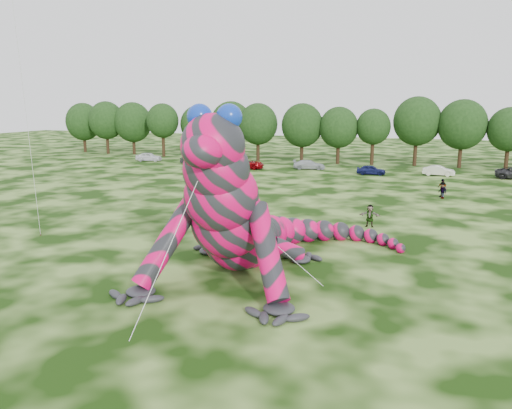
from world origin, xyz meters
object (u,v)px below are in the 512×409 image
at_px(car_5, 439,171).
at_px(tree_7, 302,133).
at_px(tree_4, 198,131).
at_px(spectator_2, 443,190).
at_px(car_4, 371,170).
at_px(tree_10, 416,131).
at_px(tree_3, 163,130).
at_px(spectator_4, 193,172).
at_px(tree_11, 462,134).
at_px(tree_5, 231,130).
at_px(tree_9, 373,137).
at_px(car_3, 309,165).
at_px(spectator_1, 229,194).
at_px(car_0, 149,157).
at_px(spectator_5, 370,216).
at_px(tree_2, 133,128).
at_px(spectator_3, 442,188).
at_px(tree_6, 258,132).
at_px(car_2, 246,164).
at_px(inflatable_gecko, 245,187).
at_px(tree_12, 509,139).
at_px(tree_8, 338,135).
at_px(spectator_0, 253,192).
at_px(car_1, 194,160).
at_px(tree_1, 107,128).
at_px(tree_0, 84,128).

bearing_deg(car_5, tree_7, 72.74).
distance_m(tree_4, spectator_2, 49.32).
bearing_deg(car_4, tree_10, -27.64).
relative_size(tree_3, spectator_4, 5.40).
distance_m(tree_3, tree_11, 49.52).
distance_m(tree_5, tree_9, 24.22).
height_order(car_3, spectator_1, spectator_1).
xyz_separation_m(car_0, spectator_5, (40.24, -32.86, 0.16)).
height_order(tree_5, car_3, tree_5).
bearing_deg(car_0, tree_9, -88.55).
xyz_separation_m(tree_2, tree_5, (19.89, -0.33, 0.08)).
relative_size(tree_4, car_3, 1.96).
relative_size(tree_3, spectator_3, 4.98).
xyz_separation_m(tree_3, tree_10, (43.11, 1.51, 0.53)).
relative_size(tree_6, car_2, 1.78).
distance_m(inflatable_gecko, tree_6, 54.71).
xyz_separation_m(tree_12, car_2, (-35.76, -11.24, -3.75)).
distance_m(tree_10, spectator_3, 26.91).
distance_m(tree_8, spectator_0, 33.53).
relative_size(car_4, spectator_3, 2.03).
bearing_deg(car_1, car_5, -92.13).
height_order(inflatable_gecko, tree_1, tree_1).
relative_size(tree_7, car_2, 1.78).
bearing_deg(car_3, tree_3, 65.23).
xyz_separation_m(tree_5, car_0, (-11.28, -8.50, -4.17)).
bearing_deg(tree_3, spectator_3, -27.82).
height_order(tree_7, spectator_5, tree_7).
bearing_deg(spectator_0, spectator_5, 42.13).
height_order(tree_8, tree_12, tree_12).
bearing_deg(car_4, tree_2, 69.73).
distance_m(tree_12, car_4, 21.37).
height_order(tree_4, car_2, tree_4).
bearing_deg(car_5, inflatable_gecko, 170.61).
xyz_separation_m(tree_9, car_0, (-35.47, -7.41, -3.61)).
relative_size(tree_3, tree_5, 0.96).
xyz_separation_m(tree_12, spectator_5, (-14.17, -40.66, -3.60)).
xyz_separation_m(tree_3, spectator_3, (46.96, -24.78, -3.77)).
relative_size(tree_2, tree_3, 1.02).
distance_m(tree_1, car_4, 52.17).
bearing_deg(tree_9, spectator_5, -83.24).
relative_size(tree_5, tree_10, 0.93).
distance_m(tree_4, tree_11, 43.43).
distance_m(tree_0, tree_11, 68.35).
distance_m(tree_11, spectator_2, 27.21).
bearing_deg(tree_10, car_0, -168.31).
height_order(car_1, car_5, car_1).
xyz_separation_m(car_1, spectator_3, (36.58, -16.26, 0.24)).
height_order(car_1, car_3, car_1).
bearing_deg(tree_10, tree_12, -3.80).
height_order(tree_5, spectator_4, tree_5).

